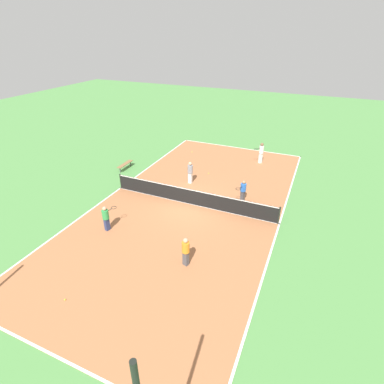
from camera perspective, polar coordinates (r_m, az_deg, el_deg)
The scene contains 13 objects.
ground_plane at distance 19.00m, azimuth -0.00°, elevation -2.38°, with size 80.00×80.00×0.00m, color #518E47.
court_surface at distance 18.99m, azimuth -0.00°, elevation -2.35°, with size 11.00×22.19×0.02m.
tennis_net at distance 18.71m, azimuth -0.00°, elevation -0.86°, with size 10.80×0.10×1.10m.
bench at distance 24.23m, azimuth -12.62°, elevation 5.14°, with size 0.36×1.71×0.45m.
player_center_orange at distance 13.99m, azimuth -1.21°, elevation -11.00°, with size 0.45×0.45×1.53m.
player_baseline_gray at distance 21.16m, azimuth -0.34°, elevation 3.99°, with size 0.38×0.38×1.64m.
player_near_blue at distance 19.20m, azimuth 9.69°, elevation 0.44°, with size 0.61×0.99×1.46m.
player_far_green at distance 16.89m, azimuth -16.07°, elevation -4.56°, with size 0.54×0.98×1.49m.
player_near_white at distance 25.13m, azimuth 13.04°, elevation 7.52°, with size 0.82×0.95×1.73m.
tennis_ball_left_sideline at distance 27.07m, azimuth 0.01°, elevation 7.64°, with size 0.07×0.07×0.07m, color #CCE033.
tennis_ball_right_alley at distance 28.80m, azimuth 4.41°, elevation 8.89°, with size 0.07×0.07×0.07m, color #CCE033.
tennis_ball_near_net at distance 14.05m, azimuth -23.05°, elevation -18.33°, with size 0.07×0.07×0.07m, color #CCE033.
tennis_ball_far_baseline at distance 22.99m, azimuth 3.18°, elevation 3.59°, with size 0.07×0.07×0.07m, color #CCE033.
Camera 1 is at (-6.48, 14.90, 9.85)m, focal length 28.00 mm.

